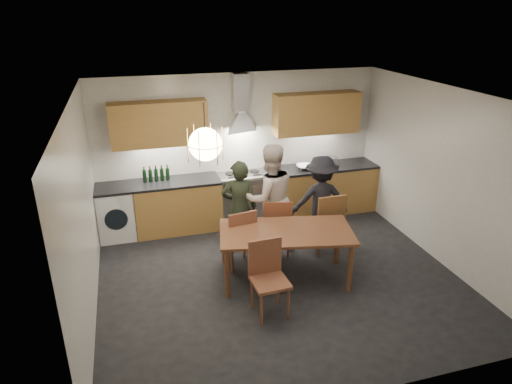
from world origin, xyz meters
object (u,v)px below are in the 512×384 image
object	(u,v)px
stock_pot	(331,162)
wine_bottles	(156,174)
chair_front	(268,272)
person_left	(239,208)
person_right	(320,200)
dining_table	(286,237)
person_mid	(270,198)
chair_back_left	(240,235)
mixing_bowl	(305,167)

from	to	relation	value
stock_pot	wine_bottles	xyz separation A→B (m)	(-3.14, 0.08, 0.06)
chair_front	person_left	distance (m)	1.57
person_right	person_left	bearing A→B (deg)	7.89
person_left	person_right	xyz separation A→B (m)	(1.34, -0.00, -0.03)
dining_table	person_right	world-z (taller)	person_right
dining_table	person_mid	size ratio (longest dim) A/B	1.13
dining_table	person_left	xyz separation A→B (m)	(-0.42, 0.95, 0.08)
dining_table	person_right	size ratio (longest dim) A/B	1.34
chair_back_left	stock_pot	world-z (taller)	stock_pot
chair_back_left	person_mid	size ratio (longest dim) A/B	0.55
mixing_bowl	person_right	bearing A→B (deg)	-96.89
wine_bottles	mixing_bowl	bearing A→B (deg)	-2.71
chair_back_left	person_right	xyz separation A→B (m)	(1.46, 0.49, 0.19)
dining_table	chair_front	bearing A→B (deg)	-115.19
dining_table	stock_pot	world-z (taller)	stock_pot
chair_front	person_left	size ratio (longest dim) A/B	0.64
dining_table	mixing_bowl	distance (m)	2.23
chair_back_left	person_mid	world-z (taller)	person_mid
stock_pot	wine_bottles	distance (m)	3.14
stock_pot	person_left	bearing A→B (deg)	-152.31
chair_back_left	wine_bottles	world-z (taller)	wine_bottles
mixing_bowl	wine_bottles	xyz separation A→B (m)	(-2.61, 0.12, 0.10)
chair_back_left	chair_front	size ratio (longest dim) A/B	0.98
person_left	person_mid	xyz separation A→B (m)	(0.47, -0.03, 0.11)
dining_table	person_left	bearing A→B (deg)	125.77
chair_back_left	dining_table	bearing A→B (deg)	130.38
dining_table	chair_front	xyz separation A→B (m)	(-0.46, -0.61, -0.12)
chair_back_left	person_left	bearing A→B (deg)	-112.34
person_mid	person_right	world-z (taller)	person_mid
mixing_bowl	stock_pot	bearing A→B (deg)	4.92
wine_bottles	person_left	bearing A→B (deg)	-44.50
chair_front	chair_back_left	bearing A→B (deg)	91.20
chair_back_left	chair_front	distance (m)	1.07
person_left	wine_bottles	world-z (taller)	person_left
person_mid	person_right	xyz separation A→B (m)	(0.87, 0.03, -0.14)
person_mid	chair_front	bearing A→B (deg)	69.32
person_right	stock_pot	bearing A→B (deg)	-113.77
dining_table	wine_bottles	bearing A→B (deg)	138.82
person_left	wine_bottles	distance (m)	1.63
chair_front	person_mid	world-z (taller)	person_mid
dining_table	chair_back_left	distance (m)	0.72
person_left	mixing_bowl	xyz separation A→B (m)	(1.47, 1.00, 0.18)
chair_front	mixing_bowl	world-z (taller)	mixing_bowl
chair_back_left	mixing_bowl	size ratio (longest dim) A/B	3.09
person_mid	stock_pot	bearing A→B (deg)	-146.93
person_right	chair_back_left	bearing A→B (deg)	26.46
chair_back_left	wine_bottles	distance (m)	1.98
chair_back_left	stock_pot	bearing A→B (deg)	-153.07
chair_back_left	person_mid	xyz separation A→B (m)	(0.59, 0.46, 0.33)
chair_back_left	mixing_bowl	world-z (taller)	mixing_bowl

